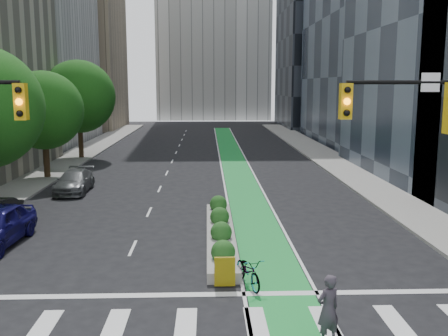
{
  "coord_description": "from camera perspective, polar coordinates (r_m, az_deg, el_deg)",
  "views": [
    {
      "loc": [
        0.63,
        -14.09,
        6.71
      ],
      "look_at": [
        1.39,
        8.24,
        3.0
      ],
      "focal_mm": 40.0,
      "sensor_mm": 36.0,
      "label": 1
    }
  ],
  "objects": [
    {
      "name": "ground",
      "position": [
        15.63,
        -4.25,
        -16.04
      ],
      "size": [
        160.0,
        160.0,
        0.0
      ],
      "primitive_type": "plane",
      "color": "black",
      "rests_on": "ground"
    },
    {
      "name": "sidewalk_left",
      "position": [
        41.56,
        -19.34,
        -0.29
      ],
      "size": [
        3.6,
        90.0,
        0.15
      ],
      "primitive_type": "cube",
      "color": "gray",
      "rests_on": "ground"
    },
    {
      "name": "sidewalk_right",
      "position": [
        41.2,
        13.8,
        -0.11
      ],
      "size": [
        3.6,
        90.0,
        0.15
      ],
      "primitive_type": "cube",
      "color": "gray",
      "rests_on": "ground"
    },
    {
      "name": "bike_lane_paint",
      "position": [
        44.66,
        1.11,
        0.8
      ],
      "size": [
        2.2,
        70.0,
        0.01
      ],
      "primitive_type": "cube",
      "color": "green",
      "rests_on": "ground"
    },
    {
      "name": "building_tan_far",
      "position": [
        82.95,
        -16.82,
        13.39
      ],
      "size": [
        14.0,
        16.0,
        26.0
      ],
      "primitive_type": "cube",
      "color": "tan",
      "rests_on": "ground"
    },
    {
      "name": "building_dark_end",
      "position": [
        84.66,
        11.63,
        14.19
      ],
      "size": [
        14.0,
        18.0,
        28.0
      ],
      "primitive_type": "cube",
      "color": "black",
      "rests_on": "ground"
    },
    {
      "name": "tree_midfar",
      "position": [
        37.96,
        -19.92,
        6.21
      ],
      "size": [
        5.6,
        5.6,
        7.76
      ],
      "color": "black",
      "rests_on": "ground"
    },
    {
      "name": "tree_far",
      "position": [
        47.55,
        -16.27,
        7.83
      ],
      "size": [
        6.6,
        6.6,
        9.0
      ],
      "color": "black",
      "rests_on": "ground"
    },
    {
      "name": "median_planter",
      "position": [
        22.07,
        -0.4,
        -7.26
      ],
      "size": [
        1.2,
        10.26,
        1.1
      ],
      "color": "gray",
      "rests_on": "ground"
    },
    {
      "name": "bicycle",
      "position": [
        17.21,
        2.79,
        -11.66
      ],
      "size": [
        1.26,
        2.1,
        1.04
      ],
      "primitive_type": "imported",
      "rotation": [
        0.0,
        0.0,
        0.31
      ],
      "color": "gray",
      "rests_on": "ground"
    },
    {
      "name": "cyclist",
      "position": [
        13.76,
        11.8,
        -15.54
      ],
      "size": [
        0.82,
        0.71,
        1.9
      ],
      "primitive_type": "imported",
      "rotation": [
        0.0,
        0.0,
        3.58
      ],
      "color": "#38313B",
      "rests_on": "ground"
    },
    {
      "name": "parked_car_left_far",
      "position": [
        33.08,
        -16.74,
        -1.47
      ],
      "size": [
        2.05,
        4.77,
        1.37
      ],
      "primitive_type": "imported",
      "rotation": [
        0.0,
        0.0,
        0.03
      ],
      "color": "#535658",
      "rests_on": "ground"
    }
  ]
}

